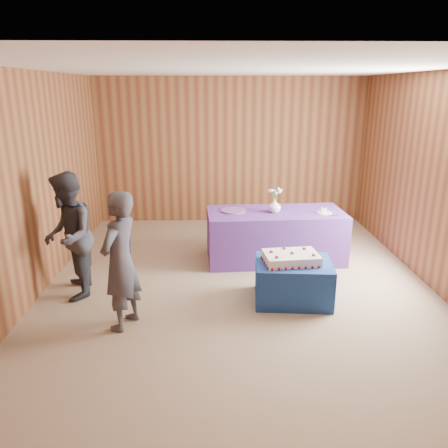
{
  "coord_description": "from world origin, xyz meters",
  "views": [
    {
      "loc": [
        -0.32,
        -5.23,
        2.49
      ],
      "look_at": [
        -0.18,
        0.1,
        0.82
      ],
      "focal_mm": 35.0,
      "sensor_mm": 36.0,
      "label": 1
    }
  ],
  "objects_px": {
    "sheet_cake": "(291,258)",
    "guest_left": "(120,262)",
    "cake_table": "(293,281)",
    "vase": "(274,206)",
    "serving_table": "(275,236)",
    "guest_right": "(69,236)"
  },
  "relations": [
    {
      "from": "sheet_cake",
      "to": "guest_left",
      "type": "distance_m",
      "value": 1.98
    },
    {
      "from": "cake_table",
      "to": "guest_left",
      "type": "xyz_separation_m",
      "value": [
        -1.94,
        -0.56,
        0.5
      ]
    },
    {
      "from": "vase",
      "to": "guest_left",
      "type": "distance_m",
      "value": 2.64
    },
    {
      "from": "serving_table",
      "to": "sheet_cake",
      "type": "relative_size",
      "value": 2.83
    },
    {
      "from": "guest_right",
      "to": "cake_table",
      "type": "bearing_deg",
      "value": 73.44
    },
    {
      "from": "cake_table",
      "to": "vase",
      "type": "bearing_deg",
      "value": 97.74
    },
    {
      "from": "serving_table",
      "to": "guest_left",
      "type": "xyz_separation_m",
      "value": [
        -1.9,
        -1.9,
        0.38
      ]
    },
    {
      "from": "serving_table",
      "to": "guest_left",
      "type": "distance_m",
      "value": 2.71
    },
    {
      "from": "cake_table",
      "to": "serving_table",
      "type": "bearing_deg",
      "value": 96.42
    },
    {
      "from": "vase",
      "to": "sheet_cake",
      "type": "bearing_deg",
      "value": -88.77
    },
    {
      "from": "cake_table",
      "to": "sheet_cake",
      "type": "bearing_deg",
      "value": -152.83
    },
    {
      "from": "sheet_cake",
      "to": "guest_right",
      "type": "height_order",
      "value": "guest_right"
    },
    {
      "from": "vase",
      "to": "serving_table",
      "type": "bearing_deg",
      "value": 52.65
    },
    {
      "from": "serving_table",
      "to": "guest_left",
      "type": "bearing_deg",
      "value": -138.12
    },
    {
      "from": "cake_table",
      "to": "vase",
      "type": "xyz_separation_m",
      "value": [
        -0.07,
        1.3,
        0.6
      ]
    },
    {
      "from": "sheet_cake",
      "to": "guest_left",
      "type": "xyz_separation_m",
      "value": [
        -1.9,
        -0.54,
        0.19
      ]
    },
    {
      "from": "serving_table",
      "to": "guest_left",
      "type": "height_order",
      "value": "guest_left"
    },
    {
      "from": "cake_table",
      "to": "sheet_cake",
      "type": "height_order",
      "value": "sheet_cake"
    },
    {
      "from": "sheet_cake",
      "to": "guest_left",
      "type": "bearing_deg",
      "value": -170.1
    },
    {
      "from": "cake_table",
      "to": "guest_right",
      "type": "bearing_deg",
      "value": -179.25
    },
    {
      "from": "cake_table",
      "to": "sheet_cake",
      "type": "xyz_separation_m",
      "value": [
        -0.04,
        -0.02,
        0.31
      ]
    },
    {
      "from": "guest_right",
      "to": "serving_table",
      "type": "bearing_deg",
      "value": 100.77
    }
  ]
}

